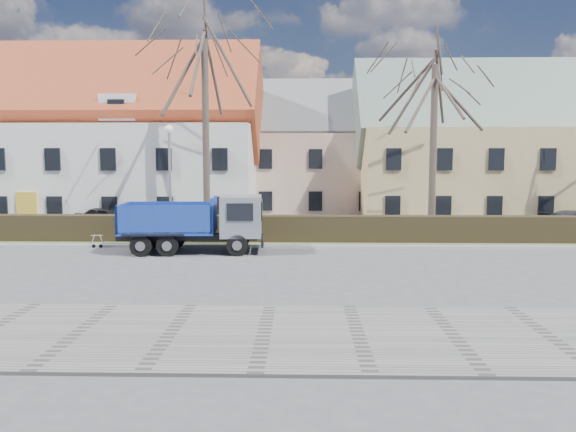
{
  "coord_description": "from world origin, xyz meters",
  "views": [
    {
      "loc": [
        3.12,
        -21.37,
        4.23
      ],
      "look_at": [
        2.48,
        3.6,
        1.6
      ],
      "focal_mm": 35.0,
      "sensor_mm": 36.0,
      "label": 1
    }
  ],
  "objects_px": {
    "streetlight": "(170,182)",
    "parked_car_a": "(109,218)",
    "cart_frame": "(92,241)",
    "dump_truck": "(188,223)"
  },
  "relations": [
    {
      "from": "dump_truck",
      "to": "streetlight",
      "type": "distance_m",
      "value": 4.47
    },
    {
      "from": "streetlight",
      "to": "parked_car_a",
      "type": "xyz_separation_m",
      "value": [
        -4.42,
        3.51,
        -2.26
      ]
    },
    {
      "from": "parked_car_a",
      "to": "dump_truck",
      "type": "bearing_deg",
      "value": -120.73
    },
    {
      "from": "parked_car_a",
      "to": "cart_frame",
      "type": "bearing_deg",
      "value": -148.17
    },
    {
      "from": "cart_frame",
      "to": "parked_car_a",
      "type": "relative_size",
      "value": 0.18
    },
    {
      "from": "parked_car_a",
      "to": "streetlight",
      "type": "bearing_deg",
      "value": -108.87
    },
    {
      "from": "dump_truck",
      "to": "streetlight",
      "type": "relative_size",
      "value": 1.1
    },
    {
      "from": "dump_truck",
      "to": "cart_frame",
      "type": "relative_size",
      "value": 8.68
    },
    {
      "from": "streetlight",
      "to": "cart_frame",
      "type": "height_order",
      "value": "streetlight"
    },
    {
      "from": "streetlight",
      "to": "parked_car_a",
      "type": "bearing_deg",
      "value": 141.54
    }
  ]
}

